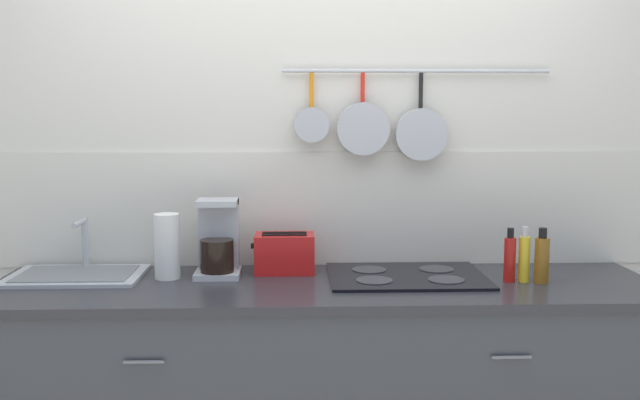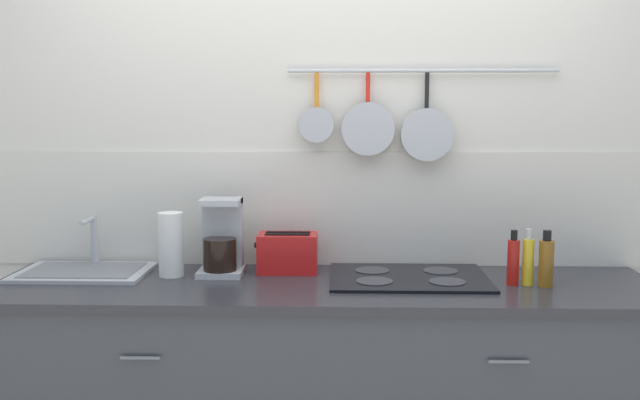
% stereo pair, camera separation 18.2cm
% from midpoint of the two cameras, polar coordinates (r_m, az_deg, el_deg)
% --- Properties ---
extents(wall_back, '(7.20, 0.14, 2.60)m').
position_cam_midpoint_polar(wall_back, '(3.11, 2.28, 1.56)').
color(wall_back, silver).
rests_on(wall_back, ground_plane).
extents(cabinet_base, '(2.57, 0.65, 0.87)m').
position_cam_midpoint_polar(cabinet_base, '(2.95, 2.24, -15.62)').
color(cabinet_base, '#3F4247').
rests_on(cabinet_base, ground_plane).
extents(countertop, '(2.61, 0.67, 0.03)m').
position_cam_midpoint_polar(countertop, '(2.81, 2.29, -7.04)').
color(countertop, '#2D2D33').
rests_on(countertop, cabinet_base).
extents(sink_basin, '(0.53, 0.37, 0.22)m').
position_cam_midpoint_polar(sink_basin, '(3.09, -16.74, -5.36)').
color(sink_basin, '#B7BABF').
rests_on(sink_basin, countertop).
extents(paper_towel_roll, '(0.10, 0.10, 0.26)m').
position_cam_midpoint_polar(paper_towel_roll, '(2.94, -10.11, -3.53)').
color(paper_towel_roll, white).
rests_on(paper_towel_roll, countertop).
extents(coffee_maker, '(0.18, 0.19, 0.31)m').
position_cam_midpoint_polar(coffee_maker, '(2.96, -6.14, -3.45)').
color(coffee_maker, '#B7BABF').
rests_on(coffee_maker, countertop).
extents(toaster, '(0.26, 0.16, 0.17)m').
position_cam_midpoint_polar(toaster, '(2.98, -0.85, -4.25)').
color(toaster, red).
rests_on(toaster, countertop).
extents(cooktop, '(0.63, 0.47, 0.01)m').
position_cam_midpoint_polar(cooktop, '(2.90, 8.90, -6.15)').
color(cooktop, black).
rests_on(cooktop, countertop).
extents(bottle_hot_sauce, '(0.05, 0.05, 0.21)m').
position_cam_midpoint_polar(bottle_hot_sauce, '(2.88, 16.95, -4.68)').
color(bottle_hot_sauce, red).
rests_on(bottle_hot_sauce, countertop).
extents(bottle_sesame_oil, '(0.04, 0.04, 0.22)m').
position_cam_midpoint_polar(bottle_sesame_oil, '(2.90, 18.06, -4.63)').
color(bottle_sesame_oil, yellow).
rests_on(bottle_sesame_oil, countertop).
extents(bottle_dish_soap, '(0.06, 0.06, 0.22)m').
position_cam_midpoint_polar(bottle_dish_soap, '(2.89, 19.38, -4.70)').
color(bottle_dish_soap, '#8C5919').
rests_on(bottle_dish_soap, countertop).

